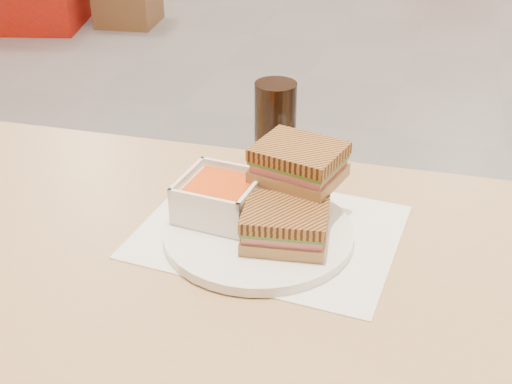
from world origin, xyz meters
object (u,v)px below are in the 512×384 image
(cola_glass, at_px, (275,126))
(soup_bowl, at_px, (220,198))
(panini_lower, at_px, (285,225))
(main_table, at_px, (229,332))
(plate, at_px, (259,233))

(cola_glass, bearing_deg, soup_bowl, -97.63)
(soup_bowl, relative_size, cola_glass, 0.79)
(soup_bowl, relative_size, panini_lower, 0.93)
(main_table, distance_m, soup_bowl, 0.19)
(main_table, xyz_separation_m, panini_lower, (0.06, 0.06, 0.16))
(main_table, relative_size, panini_lower, 9.70)
(panini_lower, bearing_deg, soup_bowl, 160.07)
(panini_lower, distance_m, cola_glass, 0.26)
(plate, bearing_deg, panini_lower, -21.58)
(panini_lower, bearing_deg, plate, 158.42)
(soup_bowl, bearing_deg, main_table, -65.54)
(soup_bowl, distance_m, cola_glass, 0.21)
(main_table, bearing_deg, cola_glass, 93.71)
(plate, xyz_separation_m, soup_bowl, (-0.07, 0.02, 0.03))
(plate, bearing_deg, soup_bowl, 161.16)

